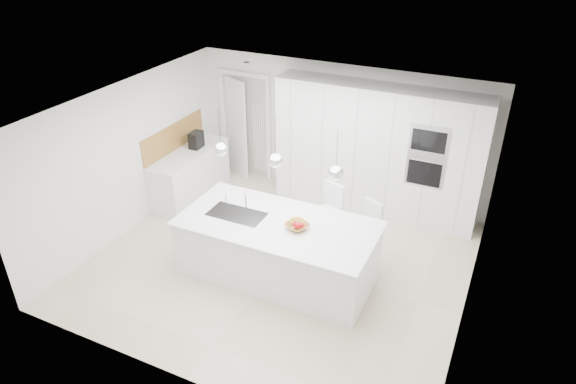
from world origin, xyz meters
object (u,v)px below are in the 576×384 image
at_px(fruit_bowl, 297,226).
at_px(bar_stool_right, 369,236).
at_px(espresso_machine, 196,140).
at_px(bar_stool_left, 330,221).
at_px(island_base, 277,251).

xyz_separation_m(fruit_bowl, bar_stool_right, (0.81, 0.81, -0.42)).
xyz_separation_m(espresso_machine, bar_stool_left, (3.01, -0.86, -0.47)).
bearing_deg(fruit_bowl, island_base, -175.47).
bearing_deg(bar_stool_right, bar_stool_left, -160.58).
xyz_separation_m(island_base, bar_stool_left, (0.48, 0.89, 0.15)).
bearing_deg(bar_stool_right, island_base, -119.19).
distance_m(espresso_machine, bar_stool_left, 3.16).
height_order(island_base, bar_stool_left, bar_stool_left).
bearing_deg(bar_stool_left, bar_stool_right, 14.27).
relative_size(fruit_bowl, bar_stool_right, 0.30).
relative_size(espresso_machine, bar_stool_left, 0.26).
height_order(island_base, fruit_bowl, fruit_bowl).
bearing_deg(island_base, espresso_machine, 145.32).
xyz_separation_m(island_base, espresso_machine, (-2.53, 1.75, 0.62)).
bearing_deg(fruit_bowl, espresso_machine, 148.74).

